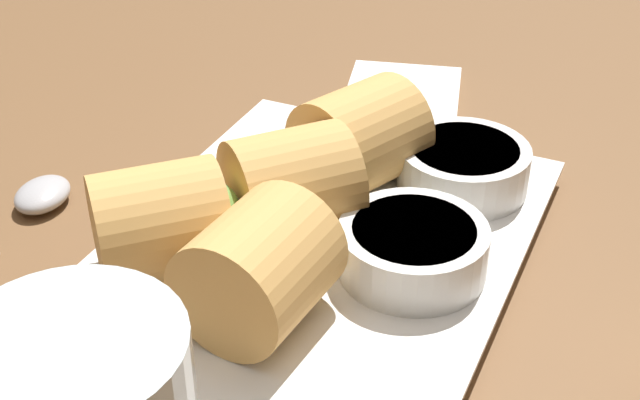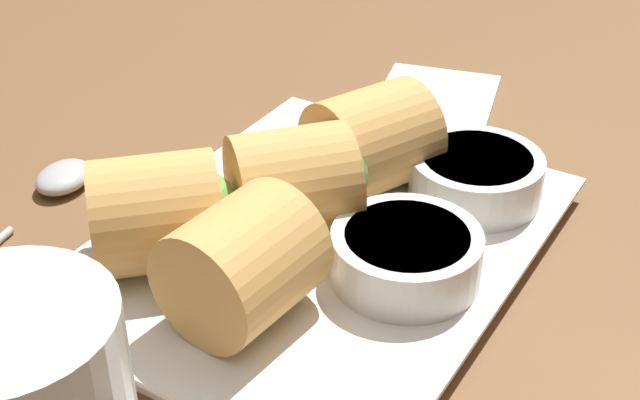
{
  "view_description": "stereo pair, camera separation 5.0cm",
  "coord_description": "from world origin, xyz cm",
  "views": [
    {
      "loc": [
        33.52,
        15.89,
        32.9
      ],
      "look_at": [
        -3.93,
        -1.09,
        6.04
      ],
      "focal_mm": 50.0,
      "sensor_mm": 36.0,
      "label": 1
    },
    {
      "loc": [
        31.18,
        20.31,
        32.9
      ],
      "look_at": [
        -3.93,
        -1.09,
        6.04
      ],
      "focal_mm": 50.0,
      "sensor_mm": 36.0,
      "label": 2
    }
  ],
  "objects": [
    {
      "name": "table_surface",
      "position": [
        0.0,
        0.0,
        1.0
      ],
      "size": [
        180.0,
        140.0,
        2.0
      ],
      "color": "brown",
      "rests_on": "ground"
    },
    {
      "name": "serving_plate",
      "position": [
        -3.93,
        -1.09,
        2.76
      ],
      "size": [
        28.21,
        21.97,
        1.5
      ],
      "color": "white",
      "rests_on": "table_surface"
    },
    {
      "name": "roll_front_left",
      "position": [
        -10.77,
        -1.15,
        6.67
      ],
      "size": [
        8.55,
        8.44,
        6.34
      ],
      "color": "#DBA356",
      "rests_on": "serving_plate"
    },
    {
      "name": "roll_front_right",
      "position": [
        2.16,
        -6.95,
        6.67
      ],
      "size": [
        9.11,
        9.11,
        6.34
      ],
      "color": "#DBA356",
      "rests_on": "serving_plate"
    },
    {
      "name": "roll_back_left",
      "position": [
        -4.06,
        -2.43,
        6.67
      ],
      "size": [
        9.1,
        9.08,
        6.34
      ],
      "color": "#DBA356",
      "rests_on": "serving_plate"
    },
    {
      "name": "roll_back_right",
      "position": [
        3.26,
        -0.82,
        6.67
      ],
      "size": [
        7.92,
        6.91,
        6.34
      ],
      "color": "#DBA356",
      "rests_on": "serving_plate"
    },
    {
      "name": "dipping_bowl_near",
      "position": [
        -3.2,
        4.64,
        5.01
      ],
      "size": [
        8.0,
        8.0,
        2.77
      ],
      "color": "silver",
      "rests_on": "serving_plate"
    },
    {
      "name": "dipping_bowl_far",
      "position": [
        -12.48,
        4.63,
        5.01
      ],
      "size": [
        8.0,
        8.0,
        2.77
      ],
      "color": "silver",
      "rests_on": "serving_plate"
    },
    {
      "name": "spoon",
      "position": [
        -0.34,
        -18.99,
        2.66
      ],
      "size": [
        20.15,
        5.57,
        1.45
      ],
      "color": "#B2B2B7",
      "rests_on": "table_surface"
    },
    {
      "name": "napkin",
      "position": [
        -25.28,
        -3.82,
        2.3
      ],
      "size": [
        11.93,
        10.84,
        0.6
      ],
      "color": "white",
      "rests_on": "table_surface"
    }
  ]
}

